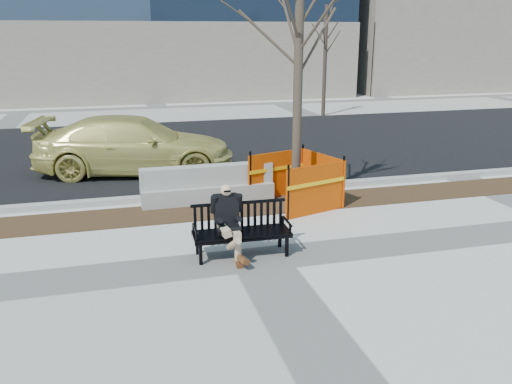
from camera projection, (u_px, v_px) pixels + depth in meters
ground at (259, 259)px, 8.56m from camera, size 120.00×120.00×0.00m
mulch_strip at (226, 209)px, 10.97m from camera, size 40.00×1.20×0.02m
asphalt_street at (185, 148)px, 16.70m from camera, size 60.00×10.40×0.01m
curb at (217, 193)px, 11.83m from camera, size 60.00×0.25×0.12m
bench at (242, 255)px, 8.70m from camera, size 1.62×0.63×0.86m
seated_man at (228, 255)px, 8.70m from camera, size 0.52×0.85×1.16m
tree_fence at (295, 205)px, 11.25m from camera, size 2.76×2.76×5.52m
sedan at (137, 172)px, 13.83m from camera, size 5.28×2.93×1.45m
jersey_barrier_left at (208, 202)px, 11.45m from camera, size 2.82×0.58×0.81m
far_tree_right at (323, 115)px, 23.28m from camera, size 2.11×2.11×4.96m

